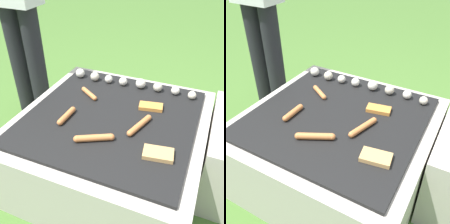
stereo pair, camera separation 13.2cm
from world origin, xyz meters
The scene contains 9 objects.
ground_plane centered at (0.00, 0.00, 0.00)m, with size 14.00×14.00×0.00m, color #47702D.
grill centered at (0.00, 0.00, 0.20)m, with size 0.94×0.94×0.41m.
sausage_front_right centered at (0.00, -0.21, 0.42)m, with size 0.17×0.10×0.03m.
sausage_mid_right centered at (0.16, -0.04, 0.42)m, with size 0.07×0.18×0.03m.
sausage_front_center centered at (-0.20, 0.13, 0.42)m, with size 0.13×0.09×0.03m.
sausage_back_center centered at (-0.20, -0.11, 0.42)m, with size 0.03×0.15×0.03m.
bread_slice_center centered at (0.16, 0.14, 0.42)m, with size 0.13×0.09×0.02m.
bread_slice_left centered at (0.29, -0.19, 0.42)m, with size 0.14×0.10×0.02m.
mushroom_row centered at (-0.03, 0.32, 0.43)m, with size 0.75×0.08×0.06m.
Camera 1 is at (0.42, -1.00, 1.18)m, focal length 42.00 mm.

